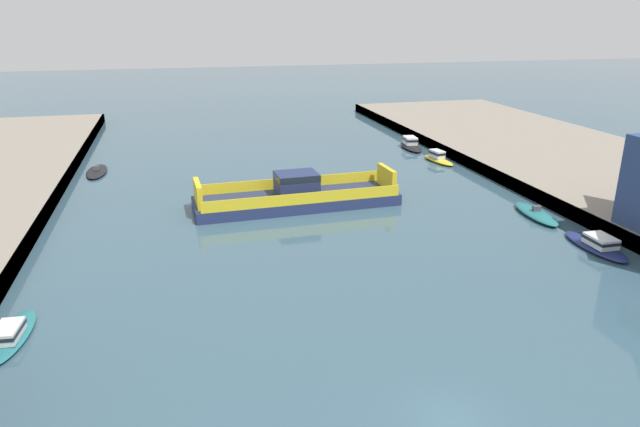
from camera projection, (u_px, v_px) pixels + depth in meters
ground_plane at (451, 422)px, 27.21m from camera, size 400.00×400.00×0.00m
chain_ferry at (297, 196)px, 57.62m from camera, size 20.71×6.70×3.47m
moored_boat_near_left at (11, 334)px, 33.92m from camera, size 2.49×6.68×1.10m
moored_boat_near_right at (97, 171)px, 69.90m from camera, size 2.41×7.12×0.92m
moored_boat_mid_left at (536, 214)px, 54.81m from camera, size 2.81×7.29×1.09m
moored_boat_far_left at (411, 144)px, 82.80m from camera, size 3.00×7.22×1.62m
moored_boat_far_right at (597, 244)px, 47.08m from camera, size 2.57×7.13×1.30m
moored_boat_upstream_a at (438, 158)px, 75.14m from camera, size 2.59×6.28×1.51m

